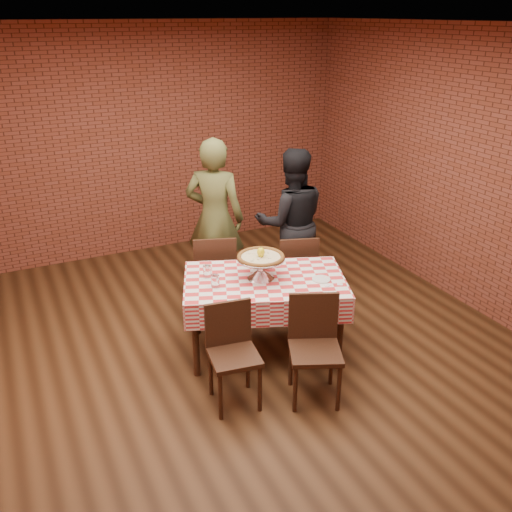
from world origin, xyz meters
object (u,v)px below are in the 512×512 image
object	(u,v)px
water_glass_left	(215,281)
chair_far_left	(215,272)
chair_near_left	(234,359)
pizza	(261,257)
chair_far_right	(295,271)
diner_olive	(215,218)
condiment_caddy	(262,259)
chair_near_right	(315,352)
table	(264,315)
pizza_stand	(261,268)
diner_black	(291,222)
water_glass_right	(207,272)

from	to	relation	value
water_glass_left	chair_far_left	distance (m)	1.00
water_glass_left	chair_near_left	distance (m)	0.75
pizza	chair_near_left	size ratio (longest dim) A/B	0.50
chair_far_right	diner_olive	world-z (taller)	diner_olive
condiment_caddy	chair_far_left	size ratio (longest dim) A/B	0.17
chair_near_right	chair_far_right	bearing A→B (deg)	90.08
pizza	chair_far_right	bearing A→B (deg)	39.53
water_glass_left	condiment_caddy	xyz separation A→B (m)	(0.57, 0.22, 0.02)
table	pizza	xyz separation A→B (m)	(-0.02, 0.03, 0.59)
chair_near_left	diner_olive	bearing A→B (deg)	79.92
pizza_stand	chair_near_right	distance (m)	0.95
pizza_stand	pizza	world-z (taller)	pizza
pizza	diner_black	xyz separation A→B (m)	(0.85, 0.97, -0.13)
pizza_stand	diner_olive	size ratio (longest dim) A/B	0.25
table	diner_black	distance (m)	1.38
chair_near_right	water_glass_left	bearing A→B (deg)	144.25
pizza	water_glass_left	distance (m)	0.47
condiment_caddy	pizza_stand	bearing A→B (deg)	-104.85
table	pizza_stand	distance (m)	0.48
table	pizza	distance (m)	0.59
table	chair_near_right	size ratio (longest dim) A/B	1.61
water_glass_left	chair_far_left	xyz separation A→B (m)	(0.34, 0.88, -0.36)
diner_black	diner_olive	bearing A→B (deg)	-5.96
chair_near_right	chair_far_left	size ratio (longest dim) A/B	0.97
pizza	water_glass_left	world-z (taller)	pizza
pizza	chair_far_left	bearing A→B (deg)	96.94
pizza	chair_far_right	size ratio (longest dim) A/B	0.48
water_glass_left	chair_near_right	world-z (taller)	chair_near_right
table	chair_far_left	distance (m)	0.93
chair_near_left	chair_near_right	size ratio (longest dim) A/B	0.97
diner_olive	diner_black	size ratio (longest dim) A/B	1.07
pizza	diner_black	distance (m)	1.29
pizza	chair_near_right	world-z (taller)	pizza
pizza	chair_near_left	bearing A→B (deg)	-130.91
chair_far_right	condiment_caddy	bearing A→B (deg)	48.93
chair_near_right	diner_olive	size ratio (longest dim) A/B	0.50
pizza	diner_black	bearing A→B (deg)	48.59
chair_near_right	diner_black	xyz separation A→B (m)	(0.78, 1.82, 0.39)
chair_near_right	chair_far_left	xyz separation A→B (m)	(-0.18, 1.74, 0.01)
table	water_glass_left	distance (m)	0.64
diner_black	chair_near_right	bearing A→B (deg)	84.37
chair_near_left	water_glass_right	bearing A→B (deg)	90.33
table	chair_near_left	size ratio (longest dim) A/B	1.66
diner_olive	diner_black	bearing A→B (deg)	-166.73
water_glass_left	chair_far_left	size ratio (longest dim) A/B	0.13
chair_near_left	chair_far_left	xyz separation A→B (m)	(0.44, 1.51, 0.03)
condiment_caddy	chair_near_right	xyz separation A→B (m)	(-0.05, -1.08, -0.39)
table	chair_far_right	bearing A→B (deg)	42.19
chair_far_left	diner_black	bearing A→B (deg)	-156.70
pizza_stand	diner_black	distance (m)	1.29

